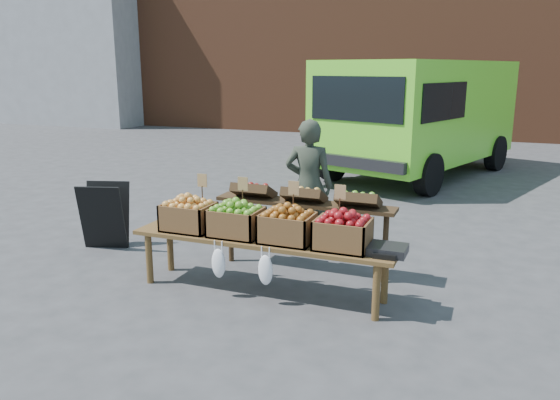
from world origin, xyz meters
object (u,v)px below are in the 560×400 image
at_px(chalkboard_sign, 105,215).
at_px(crate_green_apples, 343,234).
at_px(delivery_van, 420,119).
at_px(crate_golden_apples, 189,217).
at_px(crate_russet_pears, 236,222).
at_px(back_table, 304,226).
at_px(display_bench, 262,266).
at_px(crate_red_apples, 287,228).
at_px(vendor, 309,185).
at_px(weighing_scale, 388,250).

relative_size(chalkboard_sign, crate_green_apples, 1.67).
bearing_deg(crate_green_apples, delivery_van, 91.96).
distance_m(delivery_van, crate_golden_apples, 7.09).
bearing_deg(crate_green_apples, crate_russet_pears, 180.00).
bearing_deg(back_table, crate_golden_apples, -144.82).
xyz_separation_m(display_bench, crate_green_apples, (0.83, 0.00, 0.42)).
bearing_deg(back_table, display_bench, -105.25).
relative_size(delivery_van, display_bench, 1.94).
xyz_separation_m(crate_golden_apples, crate_red_apples, (1.10, 0.00, 0.00)).
bearing_deg(vendor, delivery_van, -104.55).
height_order(chalkboard_sign, crate_russet_pears, crate_russet_pears).
bearing_deg(crate_russet_pears, delivery_van, 82.91).
distance_m(crate_golden_apples, crate_russet_pears, 0.55).
relative_size(chalkboard_sign, crate_red_apples, 1.67).
bearing_deg(weighing_scale, crate_golden_apples, 180.00).
xyz_separation_m(delivery_van, chalkboard_sign, (-2.98, -6.35, -0.76)).
distance_m(display_bench, weighing_scale, 1.29).
bearing_deg(chalkboard_sign, delivery_van, 47.61).
distance_m(delivery_van, weighing_scale, 6.99).
xyz_separation_m(display_bench, crate_russet_pears, (-0.27, 0.00, 0.42)).
height_order(delivery_van, weighing_scale, delivery_van).
bearing_deg(crate_golden_apples, vendor, 61.40).
height_order(chalkboard_sign, back_table, back_table).
distance_m(back_table, crate_red_apples, 0.75).
bearing_deg(vendor, display_bench, 82.17).
height_order(back_table, weighing_scale, back_table).
relative_size(chalkboard_sign, crate_russet_pears, 1.67).
bearing_deg(delivery_van, display_bench, -75.71).
distance_m(crate_golden_apples, crate_green_apples, 1.65).
height_order(vendor, chalkboard_sign, vendor).
distance_m(crate_russet_pears, crate_red_apples, 0.55).
relative_size(back_table, crate_green_apples, 4.20).
relative_size(delivery_van, crate_golden_apples, 10.50).
bearing_deg(weighing_scale, display_bench, 180.00).
distance_m(crate_golden_apples, weighing_scale, 2.08).
distance_m(back_table, display_bench, 0.78).
height_order(chalkboard_sign, display_bench, chalkboard_sign).
height_order(delivery_van, crate_golden_apples, delivery_van).
xyz_separation_m(back_table, crate_red_apples, (0.08, -0.72, 0.19)).
relative_size(vendor, weighing_scale, 4.77).
relative_size(crate_green_apples, weighing_scale, 1.47).
height_order(crate_russet_pears, weighing_scale, crate_russet_pears).
distance_m(chalkboard_sign, crate_russet_pears, 2.22).
height_order(vendor, display_bench, vendor).
xyz_separation_m(delivery_van, back_table, (-0.39, -6.21, -0.66)).
relative_size(chalkboard_sign, weighing_scale, 2.46).
height_order(vendor, weighing_scale, vendor).
relative_size(crate_golden_apples, crate_green_apples, 1.00).
relative_size(vendor, crate_red_apples, 3.25).
xyz_separation_m(display_bench, crate_golden_apples, (-0.82, 0.00, 0.42)).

